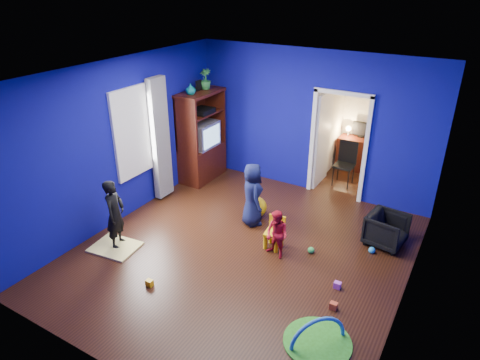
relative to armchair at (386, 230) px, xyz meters
The scene contains 33 objects.
floor 2.45m from the armchair, 143.52° to the right, with size 5.00×5.50×0.01m, color black.
ceiling 3.57m from the armchair, 143.52° to the right, with size 5.00×5.50×0.01m, color white.
wall_back 2.62m from the armchair, 146.24° to the left, with size 5.00×0.02×2.90m, color #0C0B7C.
wall_front 4.77m from the armchair, 114.97° to the right, with size 5.00×0.02×2.90m, color #0C0B7C.
wall_left 4.83m from the armchair, 162.03° to the right, with size 0.02×5.50×2.90m, color #0C0B7C.
wall_right 1.94m from the armchair, 69.27° to the right, with size 0.02×5.50×2.90m, color #0C0B7C.
alcove 2.74m from the armchair, 121.82° to the left, with size 1.00×1.75×2.50m, color silver, non-canonical shape.
armchair is the anchor object (origin of this frame).
child_black 4.50m from the armchair, 149.08° to the right, with size 0.44×0.29×1.20m, color black.
child_navy 2.35m from the armchair, 166.41° to the right, with size 0.57×0.37×1.18m, color #0E1034.
toddler_red 1.90m from the armchair, 139.03° to the right, with size 0.40×0.31×0.82m, color #B4131D.
vase 4.55m from the armchair, behind, with size 0.21×0.21×0.22m, color #0D656F.
potted_plant 4.66m from the armchair, 168.72° to the left, with size 0.23×0.23×0.42m, color green.
tv_armoire 4.28m from the armchair, behind, with size 0.58×1.14×1.96m, color #3C0F0A.
crt_tv 4.24m from the armchair, behind, with size 0.46×0.70×0.54m, color silver.
yellow_blanket 4.55m from the armchair, 148.00° to the right, with size 0.75×0.60×0.03m, color #F2E07A.
hopper_ball 2.34m from the armchair, behind, with size 0.40×0.40×0.40m, color yellow.
kid_chair 1.90m from the armchair, 146.59° to the right, with size 0.28×0.28×0.50m, color yellow.
play_mat 2.64m from the armchair, 94.01° to the right, with size 0.85×0.85×0.02m, color #479D23.
toy_arch 2.64m from the armchair, 94.01° to the right, with size 0.77×0.77×0.05m, color #3F8CD8.
window_left 4.74m from the armchair, 166.15° to the right, with size 0.03×0.95×1.55m, color white.
curtain 4.46m from the armchair, behind, with size 0.14×0.42×2.40m, color slate.
doorway 2.03m from the armchair, 136.03° to the left, with size 1.16×0.10×2.10m, color white.
study_desk 3.13m from the armchair, 115.67° to the left, with size 0.88×0.44×0.75m, color #3D140A.
desk_monitor 3.30m from the armchair, 114.75° to the left, with size 0.40×0.05×0.32m, color black.
desk_lamp 3.37m from the armchair, 119.60° to the left, with size 0.14×0.14×0.14m, color #FFD88C.
folding_chair 2.30m from the armchair, 126.10° to the left, with size 0.40×0.40×0.92m, color black.
book_shelf 3.66m from the armchair, 114.82° to the left, with size 0.88×0.24×0.04m, color white.
toy_0 1.97m from the armchair, 96.39° to the right, with size 0.10×0.08×0.10m, color #D34623.
toy_1 0.45m from the armchair, 107.08° to the right, with size 0.11×0.11×0.11m, color #2595D6.
toy_2 3.94m from the armchair, 133.48° to the right, with size 0.10×0.08×0.10m, color #FFB80D.
toy_3 1.33m from the armchair, 138.00° to the right, with size 0.11×0.11×0.11m, color green.
toy_4 1.55m from the armchair, 101.80° to the right, with size 0.10×0.08×0.10m, color #CE4DCD.
Camera 1 is at (2.92, -5.03, 4.13)m, focal length 32.00 mm.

